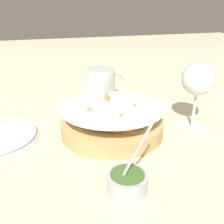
{
  "coord_description": "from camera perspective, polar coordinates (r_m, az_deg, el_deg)",
  "views": [
    {
      "loc": [
        -0.18,
        -0.51,
        0.29
      ],
      "look_at": [
        -0.01,
        0.01,
        0.06
      ],
      "focal_mm": 40.0,
      "sensor_mm": 36.0,
      "label": 1
    }
  ],
  "objects": [
    {
      "name": "ground_plane",
      "position": [
        0.61,
        0.82,
        -5.01
      ],
      "size": [
        4.0,
        4.0,
        0.0
      ],
      "primitive_type": "plane",
      "color": "beige"
    },
    {
      "name": "beer_mug",
      "position": [
        0.8,
        -2.42,
        5.8
      ],
      "size": [
        0.13,
        0.09,
        0.11
      ],
      "color": "silver",
      "rests_on": "ground_plane"
    },
    {
      "name": "wine_glass",
      "position": [
        0.64,
        19.06,
        6.69
      ],
      "size": [
        0.08,
        0.08,
        0.17
      ],
      "color": "silver",
      "rests_on": "ground_plane"
    },
    {
      "name": "sauce_cup",
      "position": [
        0.44,
        3.53,
        -15.37
      ],
      "size": [
        0.08,
        0.07,
        0.12
      ],
      "color": "#B7B7BC",
      "rests_on": "ground_plane"
    },
    {
      "name": "food_basket",
      "position": [
        0.6,
        -0.03,
        -2.16
      ],
      "size": [
        0.25,
        0.25,
        0.09
      ],
      "color": "tan",
      "rests_on": "ground_plane"
    }
  ]
}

